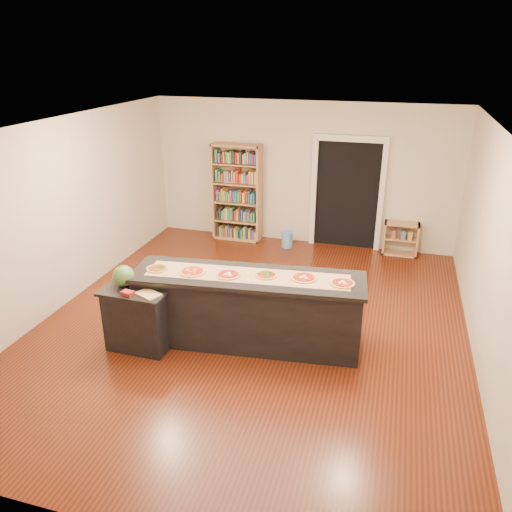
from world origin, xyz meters
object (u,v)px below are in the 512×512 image
(side_counter, at_px, (140,316))
(kitchen_island, at_px, (248,309))
(bookshelf, at_px, (237,193))
(watermelon, at_px, (124,276))
(waste_bin, at_px, (287,239))
(low_shelf, at_px, (401,239))

(side_counter, bearing_deg, kitchen_island, 20.16)
(bookshelf, xyz_separation_m, watermelon, (-0.17, -4.19, 0.02))
(kitchen_island, relative_size, waste_bin, 9.30)
(kitchen_island, distance_m, watermelon, 1.67)
(side_counter, bearing_deg, low_shelf, 53.39)
(side_counter, xyz_separation_m, waste_bin, (1.09, 4.00, -0.27))
(side_counter, bearing_deg, bookshelf, 91.22)
(low_shelf, relative_size, watermelon, 2.32)
(kitchen_island, height_order, waste_bin, kitchen_island)
(watermelon, bearing_deg, bookshelf, 87.64)
(waste_bin, bearing_deg, low_shelf, 5.91)
(waste_bin, bearing_deg, bookshelf, 170.31)
(low_shelf, xyz_separation_m, waste_bin, (-2.17, -0.23, -0.16))
(kitchen_island, height_order, watermelon, watermelon)
(bookshelf, distance_m, watermelon, 4.19)
(watermelon, bearing_deg, low_shelf, 50.75)
(kitchen_island, distance_m, side_counter, 1.43)
(bookshelf, distance_m, low_shelf, 3.34)
(bookshelf, bearing_deg, waste_bin, -9.69)
(side_counter, relative_size, waste_bin, 2.67)
(kitchen_island, distance_m, waste_bin, 3.56)
(kitchen_island, bearing_deg, bookshelf, 104.04)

